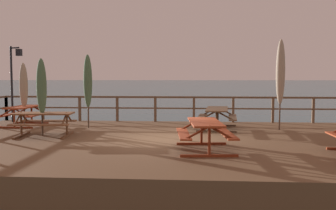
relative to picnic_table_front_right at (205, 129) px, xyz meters
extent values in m
plane|color=#2D5B6B|center=(-1.15, 1.77, -1.32)|extent=(600.00, 600.00, 0.00)
cube|color=brown|center=(-1.15, 1.77, -0.94)|extent=(15.13, 9.38, 0.76)
cube|color=brown|center=(-1.15, 6.31, 0.49)|extent=(14.83, 0.09, 0.08)
cube|color=brown|center=(-1.15, 6.31, 0.02)|extent=(14.83, 0.07, 0.06)
cube|color=brown|center=(-8.56, 6.31, -0.04)|extent=(0.10, 0.10, 1.05)
cube|color=brown|center=(-6.92, 6.31, -0.04)|extent=(0.10, 0.10, 1.05)
cube|color=brown|center=(-5.27, 6.31, -0.04)|extent=(0.10, 0.10, 1.05)
cube|color=brown|center=(-3.62, 6.31, -0.04)|extent=(0.10, 0.10, 1.05)
cube|color=brown|center=(-1.97, 6.31, -0.04)|extent=(0.10, 0.10, 1.05)
cube|color=brown|center=(-0.32, 6.31, -0.04)|extent=(0.10, 0.10, 1.05)
cube|color=brown|center=(1.33, 6.31, -0.04)|extent=(0.10, 0.10, 1.05)
cube|color=brown|center=(2.97, 6.31, -0.04)|extent=(0.10, 0.10, 1.05)
cube|color=brown|center=(4.62, 6.31, -0.04)|extent=(0.10, 0.10, 1.05)
cube|color=brown|center=(-8.56, 6.31, -0.04)|extent=(0.10, 0.10, 1.05)
cube|color=#993819|center=(0.00, 0.00, 0.18)|extent=(0.95, 2.10, 0.05)
cube|color=#993819|center=(0.56, 0.05, -0.12)|extent=(0.48, 2.05, 0.04)
cube|color=#993819|center=(-0.56, -0.05, -0.12)|extent=(0.48, 2.05, 0.04)
cube|color=maroon|center=(0.08, -0.83, -0.53)|extent=(1.40, 0.21, 0.06)
cylinder|color=maroon|center=(0.08, -0.83, -0.19)|extent=(0.07, 0.07, 0.74)
cylinder|color=maroon|center=(0.36, -0.81, 0.03)|extent=(0.63, 0.12, 0.37)
cylinder|color=maroon|center=(-0.20, -0.86, 0.03)|extent=(0.63, 0.12, 0.37)
cube|color=maroon|center=(-0.08, 0.83, -0.53)|extent=(1.40, 0.21, 0.06)
cylinder|color=maroon|center=(-0.08, 0.83, -0.19)|extent=(0.07, 0.07, 0.74)
cylinder|color=maroon|center=(0.20, 0.86, 0.03)|extent=(0.63, 0.12, 0.37)
cylinder|color=maroon|center=(-0.36, 0.81, 0.03)|extent=(0.63, 0.12, 0.37)
cube|color=brown|center=(0.54, 4.15, 0.18)|extent=(0.93, 2.16, 0.05)
cube|color=brown|center=(1.10, 4.10, -0.12)|extent=(0.45, 2.12, 0.04)
cube|color=brown|center=(-0.02, 4.19, -0.12)|extent=(0.45, 2.12, 0.04)
cube|color=#432F1F|center=(0.47, 3.28, -0.53)|extent=(1.40, 0.20, 0.06)
cylinder|color=#432F1F|center=(0.47, 3.28, -0.19)|extent=(0.07, 0.07, 0.74)
cylinder|color=#432F1F|center=(0.74, 3.26, 0.03)|extent=(0.63, 0.11, 0.37)
cylinder|color=#432F1F|center=(0.19, 3.30, 0.03)|extent=(0.63, 0.11, 0.37)
cube|color=#432F1F|center=(0.61, 5.02, -0.53)|extent=(1.40, 0.20, 0.06)
cylinder|color=#432F1F|center=(0.61, 5.02, -0.19)|extent=(0.07, 0.07, 0.74)
cylinder|color=#432F1F|center=(0.89, 4.99, 0.03)|extent=(0.63, 0.11, 0.37)
cylinder|color=#432F1F|center=(0.33, 5.04, 0.03)|extent=(0.63, 0.11, 0.37)
cube|color=#993819|center=(-6.99, 4.56, 0.18)|extent=(0.78, 1.85, 0.05)
cube|color=#993819|center=(-6.43, 4.55, -0.12)|extent=(0.30, 1.85, 0.04)
cube|color=#993819|center=(-7.55, 4.56, -0.12)|extent=(0.30, 1.85, 0.04)
cube|color=maroon|center=(-7.00, 3.82, -0.53)|extent=(1.40, 0.10, 0.06)
cylinder|color=maroon|center=(-7.00, 3.82, -0.19)|extent=(0.07, 0.07, 0.74)
cylinder|color=maroon|center=(-6.72, 3.81, 0.03)|extent=(0.63, 0.06, 0.37)
cylinder|color=maroon|center=(-7.28, 3.82, 0.03)|extent=(0.63, 0.06, 0.37)
cube|color=maroon|center=(-6.98, 5.30, -0.53)|extent=(1.40, 0.10, 0.06)
cylinder|color=maroon|center=(-6.98, 5.30, -0.19)|extent=(0.07, 0.07, 0.74)
cylinder|color=maroon|center=(-6.70, 5.30, 0.03)|extent=(0.63, 0.06, 0.37)
cylinder|color=maroon|center=(-7.26, 5.30, 0.03)|extent=(0.63, 0.06, 0.37)
cube|color=brown|center=(-5.13, 2.02, 0.18)|extent=(1.89, 0.91, 0.05)
cube|color=brown|center=(-5.08, 1.47, -0.12)|extent=(1.85, 0.43, 0.04)
cube|color=brown|center=(-5.17, 2.58, -0.12)|extent=(1.85, 0.43, 0.04)
cube|color=brown|center=(-5.86, 1.96, -0.53)|extent=(0.20, 1.40, 0.06)
cylinder|color=brown|center=(-5.86, 1.96, -0.19)|extent=(0.07, 0.07, 0.74)
cylinder|color=brown|center=(-5.83, 1.68, 0.03)|extent=(0.11, 0.63, 0.37)
cylinder|color=brown|center=(-5.88, 2.24, 0.03)|extent=(0.11, 0.63, 0.37)
cube|color=brown|center=(-4.39, 2.09, -0.53)|extent=(0.20, 1.40, 0.06)
cylinder|color=brown|center=(-4.39, 2.09, -0.19)|extent=(0.07, 0.07, 0.74)
cylinder|color=brown|center=(-4.37, 1.81, 0.03)|extent=(0.11, 0.63, 0.37)
cylinder|color=brown|center=(-4.42, 2.37, 0.03)|extent=(0.11, 0.63, 0.37)
cylinder|color=#4C3828|center=(2.78, 4.09, 0.98)|extent=(0.06, 0.06, 3.08)
ellipsoid|color=tan|center=(2.78, 4.09, 1.53)|extent=(0.32, 0.32, 2.34)
cylinder|color=#685B4C|center=(2.78, 4.09, 1.35)|extent=(0.21, 0.21, 0.05)
cone|color=#4C3828|center=(2.78, 4.09, 2.59)|extent=(0.10, 0.10, 0.14)
cylinder|color=#4C3828|center=(-4.27, 4.15, 0.74)|extent=(0.06, 0.06, 2.60)
ellipsoid|color=#4C704C|center=(-4.27, 4.15, 1.20)|extent=(0.32, 0.32, 1.97)
cylinder|color=#2D432D|center=(-4.27, 4.15, 1.05)|extent=(0.21, 0.21, 0.05)
cone|color=#4C3828|center=(-4.27, 4.15, 2.11)|extent=(0.10, 0.10, 0.14)
cylinder|color=#4C3828|center=(-6.93, 4.52, 0.60)|extent=(0.06, 0.06, 2.33)
ellipsoid|color=tan|center=(-6.93, 4.52, 1.02)|extent=(0.32, 0.32, 1.77)
cylinder|color=#685B4C|center=(-6.93, 4.52, 0.88)|extent=(0.21, 0.21, 0.05)
cone|color=#4C3828|center=(-6.93, 4.52, 1.84)|extent=(0.10, 0.10, 0.14)
cylinder|color=#4C3828|center=(-5.19, 2.05, 0.62)|extent=(0.06, 0.06, 2.37)
ellipsoid|color=#4C704C|center=(-5.19, 2.05, 1.04)|extent=(0.32, 0.32, 1.80)
cylinder|color=#2D432D|center=(-5.19, 2.05, 0.91)|extent=(0.21, 0.21, 0.05)
cone|color=#4C3828|center=(-5.19, 2.05, 1.88)|extent=(0.10, 0.10, 0.14)
cylinder|color=black|center=(-8.01, 5.76, 1.04)|extent=(0.09, 0.09, 3.20)
cylinder|color=black|center=(-7.77, 5.62, 2.56)|extent=(0.51, 0.32, 0.06)
cube|color=black|center=(-7.53, 5.49, 2.36)|extent=(0.20, 0.20, 0.28)
sphere|color=#F4E08C|center=(-7.53, 5.49, 2.36)|extent=(0.14, 0.14, 0.14)
camera|label=1|loc=(-0.24, -9.91, 1.35)|focal=40.96mm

